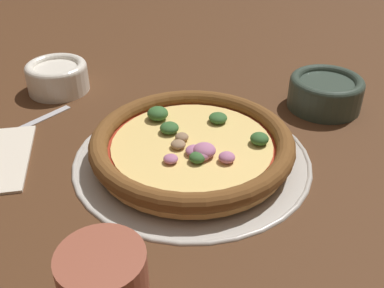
# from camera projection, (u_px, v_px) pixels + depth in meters

# --- Properties ---
(ground_plane) EXTENTS (3.00, 3.00, 0.00)m
(ground_plane) POSITION_uv_depth(u_px,v_px,m) (192.00, 159.00, 0.62)
(ground_plane) COLOR #4C2D19
(pizza_tray) EXTENTS (0.33, 0.33, 0.01)m
(pizza_tray) POSITION_uv_depth(u_px,v_px,m) (192.00, 157.00, 0.62)
(pizza_tray) COLOR #B7B2A8
(pizza_tray) RESTS_ON ground_plane
(pizza) EXTENTS (0.28, 0.28, 0.04)m
(pizza) POSITION_uv_depth(u_px,v_px,m) (192.00, 145.00, 0.61)
(pizza) COLOR tan
(pizza) RESTS_ON pizza_tray
(bowl_near) EXTENTS (0.12, 0.12, 0.05)m
(bowl_near) POSITION_uv_depth(u_px,v_px,m) (325.00, 91.00, 0.73)
(bowl_near) COLOR #334238
(bowl_near) RESTS_ON ground_plane
(bowl_far) EXTENTS (0.11, 0.11, 0.05)m
(bowl_far) POSITION_uv_depth(u_px,v_px,m) (57.00, 76.00, 0.78)
(bowl_far) COLOR silver
(bowl_far) RESTS_ON ground_plane
(fork) EXTENTS (0.08, 0.16, 0.00)m
(fork) POSITION_uv_depth(u_px,v_px,m) (17.00, 130.00, 0.68)
(fork) COLOR #B7B7BC
(fork) RESTS_ON ground_plane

